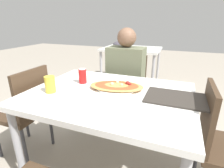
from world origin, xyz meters
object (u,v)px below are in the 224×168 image
chair_side_right (222,141)px  pizza_main (117,86)px  dining_table (109,101)px  person_seated (125,73)px  chair_far_seated (128,87)px  soda_can (83,76)px  chair_side_left (26,108)px  drink_glass (50,84)px

chair_side_right → pizza_main: (-0.77, 0.04, 0.27)m
dining_table → person_seated: bearing=96.8°
pizza_main → chair_far_seated: bearing=98.7°
chair_far_seated → person_seated: (0.00, -0.11, 0.20)m
chair_side_right → soda_can: bearing=-93.6°
chair_side_left → chair_side_right: size_ratio=1.00×
person_seated → soda_can: person_seated is taller
drink_glass → soda_can: bearing=65.9°
pizza_main → drink_glass: bearing=-151.0°
chair_far_seated → chair_side_right: (0.88, -0.74, 0.00)m
chair_far_seated → pizza_main: 0.75m
chair_side_left → drink_glass: same height
dining_table → chair_far_seated: bearing=95.8°
person_seated → pizza_main: person_seated is taller
chair_side_right → soda_can: 1.13m
chair_far_seated → chair_side_left: 1.12m
chair_far_seated → chair_side_right: 1.15m
chair_side_left → chair_side_right: bearing=-85.7°
person_seated → chair_side_right: bearing=144.3°
drink_glass → chair_far_seated: bearing=70.7°
dining_table → person_seated: person_seated is taller
chair_side_right → pizza_main: bearing=-93.2°
chair_far_seated → drink_glass: bearing=70.7°
chair_side_right → soda_can: (-1.09, 0.07, 0.31)m
person_seated → soda_can: (-0.21, -0.56, 0.11)m
dining_table → pizza_main: 0.13m
chair_far_seated → drink_glass: 1.04m
chair_side_right → person_seated: 1.10m
person_seated → soda_can: bearing=69.4°
soda_can → drink_glass: (-0.12, -0.27, -0.00)m
dining_table → drink_glass: (-0.41, -0.15, 0.13)m
soda_can → drink_glass: size_ratio=1.01×
chair_side_left → pizza_main: 0.88m
chair_side_right → person_seated: (-0.88, 0.63, 0.20)m
chair_side_left → person_seated: (0.71, 0.75, 0.20)m
soda_can → chair_side_right: bearing=-3.6°
pizza_main → soda_can: 0.32m
chair_far_seated → pizza_main: (0.11, -0.70, 0.27)m
person_seated → drink_glass: (-0.33, -0.83, 0.11)m
chair_far_seated → soda_can: size_ratio=6.89×
soda_can → drink_glass: 0.29m
drink_glass → dining_table: bearing=20.2°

